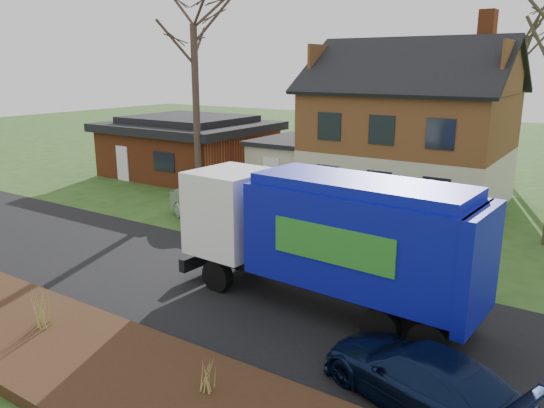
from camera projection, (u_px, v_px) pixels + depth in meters
The scene contains 11 objects.
ground at pixel (196, 280), 17.27m from camera, with size 120.00×120.00×0.00m, color #284717.
road at pixel (196, 279), 17.26m from camera, with size 80.00×7.00×0.02m, color black.
mulch_verge at pixel (51, 344), 12.96m from camera, with size 80.00×3.50×0.30m, color black.
main_house at pixel (400, 122), 26.65m from camera, with size 12.95×8.95×9.26m.
ranch_house at pixel (189, 146), 33.71m from camera, with size 9.80×8.20×3.70m.
garbage_truck at pixel (329, 233), 14.70m from camera, with size 9.21×2.97×3.89m.
silver_sedan at pixel (206, 206), 23.42m from camera, with size 1.58×4.54×1.50m, color #AFB2B7.
navy_wagon at pixel (421, 377), 10.72m from camera, with size 1.83×4.50×1.31m, color #0B1633.
tree_back at pixel (529, 14), 28.50m from camera, with size 3.58×3.58×11.33m.
grass_clump_mid at pixel (41, 306), 13.48m from camera, with size 0.37×0.31×1.05m.
grass_clump_east at pixel (207, 375), 10.72m from camera, with size 0.31×0.26×0.78m.
Camera 1 is at (10.98, -12.01, 6.75)m, focal length 35.00 mm.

